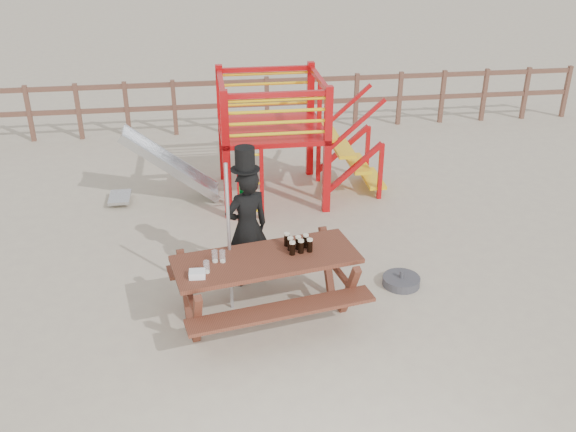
{
  "coord_description": "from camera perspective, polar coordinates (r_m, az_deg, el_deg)",
  "views": [
    {
      "loc": [
        -0.96,
        -6.56,
        4.67
      ],
      "look_at": [
        0.08,
        0.8,
        0.95
      ],
      "focal_mm": 40.0,
      "sensor_mm": 36.0,
      "label": 1
    }
  ],
  "objects": [
    {
      "name": "ground",
      "position": [
        8.11,
        0.21,
        -8.6
      ],
      "size": [
        60.0,
        60.0,
        0.0
      ],
      "primitive_type": "plane",
      "color": "#B8AC8F",
      "rests_on": "ground"
    },
    {
      "name": "back_fence",
      "position": [
        14.15,
        -3.94,
        10.36
      ],
      "size": [
        15.09,
        0.09,
        1.2
      ],
      "color": "brown",
      "rests_on": "ground"
    },
    {
      "name": "playground_fort",
      "position": [
        10.82,
        -1.88,
        7.11
      ],
      "size": [
        4.71,
        1.84,
        2.1
      ],
      "color": "#B70C0F",
      "rests_on": "ground"
    },
    {
      "name": "picnic_table",
      "position": [
        7.76,
        -1.92,
        -5.69
      ],
      "size": [
        2.43,
        1.88,
        0.85
      ],
      "rotation": [
        0.0,
        0.0,
        0.18
      ],
      "color": "brown",
      "rests_on": "ground"
    },
    {
      "name": "man_with_hat",
      "position": [
        8.31,
        -3.67,
        -0.78
      ],
      "size": [
        0.69,
        0.57,
        1.93
      ],
      "rotation": [
        0.0,
        0.0,
        3.5
      ],
      "color": "black",
      "rests_on": "ground"
    },
    {
      "name": "metal_pole",
      "position": [
        7.72,
        -5.26,
        -2.09
      ],
      "size": [
        0.04,
        0.04,
        1.97
      ],
      "primitive_type": "cylinder",
      "color": "#B2B2B7",
      "rests_on": "ground"
    },
    {
      "name": "parasol_base",
      "position": [
        8.75,
        10.03,
        -5.71
      ],
      "size": [
        0.5,
        0.5,
        0.21
      ],
      "color": "#3D3C42",
      "rests_on": "ground"
    },
    {
      "name": "paper_bag",
      "position": [
        7.26,
        -8.08,
        -5.13
      ],
      "size": [
        0.19,
        0.15,
        0.08
      ],
      "primitive_type": "cube",
      "rotation": [
        0.0,
        0.0,
        -0.05
      ],
      "color": "white",
      "rests_on": "picnic_table"
    },
    {
      "name": "stout_pints",
      "position": [
        7.7,
        0.87,
        -2.47
      ],
      "size": [
        0.32,
        0.3,
        0.17
      ],
      "color": "black",
      "rests_on": "picnic_table"
    },
    {
      "name": "empty_glasses",
      "position": [
        7.44,
        -6.53,
        -3.93
      ],
      "size": [
        0.26,
        0.3,
        0.15
      ],
      "color": "silver",
      "rests_on": "picnic_table"
    }
  ]
}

